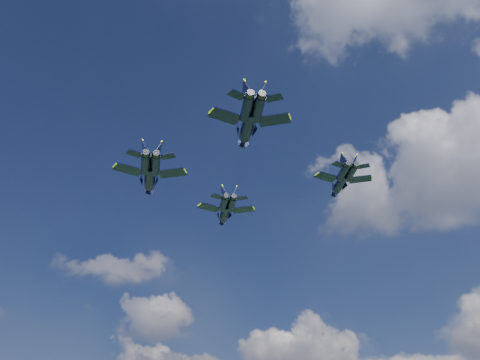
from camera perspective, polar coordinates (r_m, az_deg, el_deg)
name	(u,v)px	position (r m, az deg, el deg)	size (l,w,h in m)	color
jet_lead	(225,213)	(124.08, -1.46, -3.17)	(13.26, 13.41, 3.63)	black
jet_left	(150,178)	(110.95, -8.55, 0.18)	(15.04, 15.01, 4.09)	black
jet_right	(340,184)	(110.90, 9.44, -0.34)	(12.02, 12.30, 3.31)	black
jet_slot	(247,127)	(95.77, 0.69, 5.04)	(14.61, 15.01, 4.03)	black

